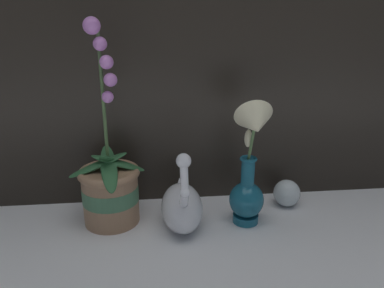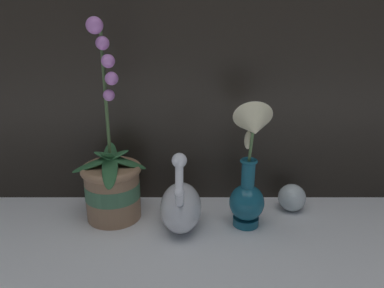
{
  "view_description": "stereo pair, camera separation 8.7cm",
  "coord_description": "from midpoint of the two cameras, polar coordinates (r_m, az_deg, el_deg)",
  "views": [
    {
      "loc": [
        -0.11,
        -0.72,
        0.5
      ],
      "look_at": [
        -0.02,
        0.13,
        0.21
      ],
      "focal_mm": 35.0,
      "sensor_mm": 36.0,
      "label": 1
    },
    {
      "loc": [
        -0.02,
        -0.72,
        0.5
      ],
      "look_at": [
        -0.02,
        0.13,
        0.21
      ],
      "focal_mm": 35.0,
      "sensor_mm": 36.0,
      "label": 2
    }
  ],
  "objects": [
    {
      "name": "ground_plane",
      "position": [
        0.88,
        4.28,
        -15.77
      ],
      "size": [
        2.8,
        2.8,
        0.0
      ],
      "primitive_type": "plane",
      "color": "white"
    },
    {
      "name": "glass_sphere",
      "position": [
        1.06,
        17.28,
        -7.85
      ],
      "size": [
        0.07,
        0.07,
        0.07
      ],
      "color": "silver",
      "rests_on": "ground_plane"
    },
    {
      "name": "orchid_potted_plant",
      "position": [
        0.97,
        -9.58,
        -5.82
      ],
      "size": [
        0.19,
        0.22,
        0.5
      ],
      "color": "#9E7556",
      "rests_on": "ground_plane"
    },
    {
      "name": "blue_vase",
      "position": [
        0.91,
        11.4,
        -5.07
      ],
      "size": [
        0.09,
        0.13,
        0.33
      ],
      "color": "#195B75",
      "rests_on": "ground_plane"
    },
    {
      "name": "swan_figurine",
      "position": [
        0.93,
        0.97,
        -9.24
      ],
      "size": [
        0.1,
        0.21,
        0.22
      ],
      "color": "white",
      "rests_on": "ground_plane"
    }
  ]
}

